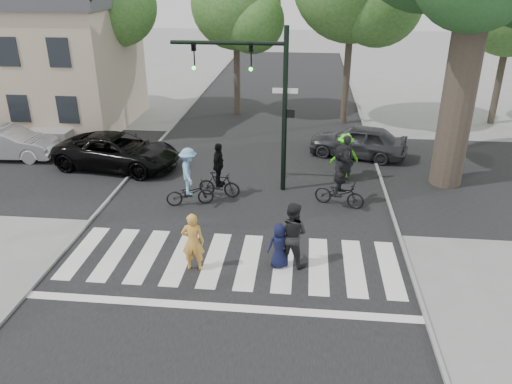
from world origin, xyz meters
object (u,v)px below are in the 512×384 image
Objects in this scene: cyclist_mid at (219,175)px; pedestrian_adult at (292,234)px; cyclist_right at (340,179)px; car_silver at (7,143)px; cyclist_left at (189,181)px; traffic_signal at (261,87)px; pedestrian_child at (279,246)px; car_suv at (118,151)px; pedestrian_woman at (193,242)px; car_grey at (358,141)px.

pedestrian_adult is at bearing -57.08° from cyclist_mid.
cyclist_mid is 4.38m from cyclist_right.
cyclist_left is at bearing -115.64° from car_silver.
traffic_signal is at bearing -103.41° from car_silver.
pedestrian_child is 10.01m from car_suv.
pedestrian_adult reaches higher than pedestrian_woman.
car_suv is at bearing 152.87° from cyclist_mid.
pedestrian_woman is 4.21m from cyclist_left.
car_grey is at bearing -126.57° from pedestrian_child.
traffic_signal is at bearing -53.16° from pedestrian_adult.
traffic_signal is at bearing -98.46° from pedestrian_child.
cyclist_left reaches higher than cyclist_mid.
cyclist_left reaches higher than pedestrian_child.
car_grey is (1.04, 5.20, -0.29)m from cyclist_right.
car_suv is at bearing -99.11° from car_silver.
cyclist_left is 0.49× the size of car_silver.
traffic_signal is 1.15× the size of car_suv.
pedestrian_child is 5.18m from cyclist_mid.
pedestrian_adult reaches higher than car_silver.
pedestrian_woman is at bearing -132.98° from cyclist_right.
cyclist_mid is 7.25m from car_grey.
pedestrian_adult is 5.20m from cyclist_mid.
traffic_signal is 4.16m from cyclist_left.
pedestrian_adult is 0.94× the size of cyclist_mid.
car_suv is 5.27m from car_silver.
pedestrian_child is at bearing 49.48° from pedestrian_adult.
traffic_signal reaches higher than cyclist_left.
traffic_signal is 2.64× the size of cyclist_right.
cyclist_right is (5.27, 0.47, 0.09)m from cyclist_left.
pedestrian_woman is 1.29× the size of pedestrian_child.
traffic_signal reaches higher than car_suv.
traffic_signal is 1.39× the size of car_silver.
cyclist_left is at bearing -121.56° from car_suv.
car_grey is (5.41, 4.83, -0.12)m from cyclist_mid.
cyclist_left is (-2.37, -1.66, -2.98)m from traffic_signal.
pedestrian_adult is 14.75m from car_silver.
traffic_signal is 12.04m from car_silver.
cyclist_mid is 10.39m from car_silver.
car_silver is at bearing 156.91° from cyclist_left.
cyclist_right is 5.31m from car_grey.
cyclist_left is 8.49m from car_grey.
cyclist_left is at bearing -33.61° from car_grey.
pedestrian_adult is (1.36, -5.19, -2.94)m from traffic_signal.
cyclist_right is (1.88, 4.17, 0.34)m from pedestrian_child.
traffic_signal is 3.49m from cyclist_mid.
cyclist_mid is at bearing -33.74° from car_grey.
pedestrian_woman reaches higher than car_grey.
traffic_signal is 4.48× the size of pedestrian_child.
cyclist_left is at bearing -174.92° from cyclist_right.
cyclist_right is at bearing -22.39° from traffic_signal.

